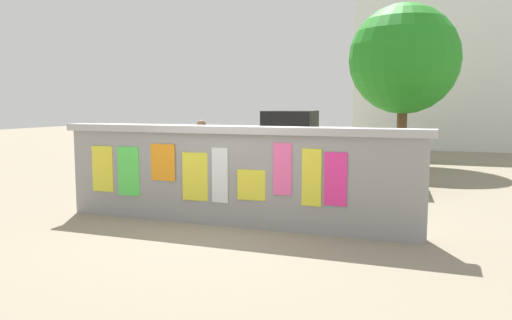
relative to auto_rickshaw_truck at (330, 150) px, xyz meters
name	(u,v)px	position (x,y,z in m)	size (l,w,h in m)	color
ground	(332,168)	(-0.65, 3.38, -0.90)	(60.00, 60.00, 0.00)	gray
poster_wall	(232,175)	(-0.65, -4.62, -0.05)	(6.38, 0.42, 1.66)	gray
auto_rickshaw_truck	(330,150)	(0.00, 0.00, 0.00)	(3.72, 1.82, 1.85)	black
motorcycle	(172,180)	(-2.61, -3.19, -0.44)	(1.89, 0.62, 0.87)	black
bicycle_near	(341,197)	(0.94, -3.36, -0.54)	(1.71, 0.44, 0.95)	black
person_walking	(202,145)	(-3.13, -0.79, 0.09)	(0.37, 0.37, 1.62)	#D83F72
tree_roadside	(404,60)	(1.31, 5.06, 2.56)	(3.57, 3.57, 5.26)	brown
building_background	(462,67)	(3.32, 14.25, 2.91)	(9.57, 7.09, 7.59)	white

